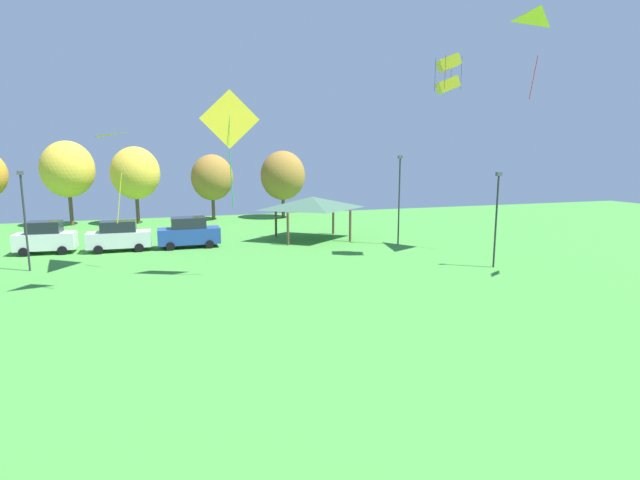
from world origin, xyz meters
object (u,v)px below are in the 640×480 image
(light_post_0, at_px, (24,215))
(treeline_tree_3, at_px, (212,178))
(kite_flying_5, at_px, (134,151))
(treeline_tree_2, at_px, (135,173))
(light_post_1, at_px, (496,214))
(kite_flying_4, at_px, (230,122))
(kite_flying_3, at_px, (448,74))
(park_pavilion, at_px, (312,203))
(kite_flying_6, at_px, (548,45))
(treeline_tree_4, at_px, (283,176))
(treeline_tree_1, at_px, (68,169))
(parked_car_leftmost, at_px, (45,238))
(parked_car_second_from_left, at_px, (119,236))
(light_post_2, at_px, (399,195))
(parked_car_third_from_left, at_px, (189,233))

(light_post_0, height_order, treeline_tree_3, treeline_tree_3)
(kite_flying_5, height_order, treeline_tree_2, treeline_tree_2)
(light_post_1, bearing_deg, kite_flying_4, 171.54)
(kite_flying_3, height_order, park_pavilion, kite_flying_3)
(treeline_tree_2, bearing_deg, kite_flying_6, -42.22)
(park_pavilion, height_order, light_post_0, light_post_0)
(treeline_tree_2, xyz_separation_m, treeline_tree_4, (15.43, 0.02, -0.45))
(light_post_1, relative_size, treeline_tree_1, 0.72)
(parked_car_leftmost, relative_size, treeline_tree_2, 0.52)
(kite_flying_5, xyz_separation_m, parked_car_second_from_left, (-1.62, 6.04, -6.19))
(kite_flying_3, bearing_deg, kite_flying_5, 169.05)
(treeline_tree_2, bearing_deg, treeline_tree_4, 0.06)
(treeline_tree_2, bearing_deg, kite_flying_4, -77.24)
(parked_car_second_from_left, xyz_separation_m, treeline_tree_2, (0.90, 15.22, 4.06))
(kite_flying_4, distance_m, kite_flying_5, 7.25)
(parked_car_leftmost, relative_size, light_post_2, 0.59)
(parked_car_third_from_left, xyz_separation_m, treeline_tree_2, (-4.10, 15.35, 4.02))
(kite_flying_4, xyz_separation_m, parked_car_third_from_left, (-1.81, 10.73, -7.69))
(kite_flying_4, height_order, parked_car_second_from_left, kite_flying_4)
(light_post_0, height_order, treeline_tree_1, treeline_tree_1)
(kite_flying_5, relative_size, parked_car_third_from_left, 1.02)
(kite_flying_4, bearing_deg, kite_flying_5, 137.15)
(light_post_1, bearing_deg, light_post_2, 102.48)
(kite_flying_6, xyz_separation_m, parked_car_leftmost, (-33.78, 10.75, -13.30))
(parked_car_second_from_left, xyz_separation_m, treeline_tree_1, (-5.40, 15.96, 4.49))
(light_post_0, bearing_deg, parked_car_leftmost, 91.08)
(kite_flying_4, distance_m, treeline_tree_4, 28.08)
(kite_flying_4, xyz_separation_m, treeline_tree_1, (-12.21, 26.82, -3.25))
(parked_car_second_from_left, xyz_separation_m, light_post_0, (-4.89, -5.09, 2.34))
(parked_car_third_from_left, height_order, treeline_tree_1, treeline_tree_1)
(kite_flying_5, distance_m, parked_car_third_from_left, 9.17)
(kite_flying_6, bearing_deg, kite_flying_4, -177.96)
(parked_car_leftmost, xyz_separation_m, treeline_tree_2, (5.90, 14.54, 4.03))
(park_pavilion, relative_size, light_post_1, 1.13)
(kite_flying_3, height_order, kite_flying_6, kite_flying_6)
(kite_flying_3, height_order, treeline_tree_1, kite_flying_3)
(parked_car_third_from_left, distance_m, park_pavilion, 10.30)
(park_pavilion, relative_size, light_post_0, 1.11)
(light_post_1, xyz_separation_m, light_post_2, (-2.04, 9.20, 0.50))
(kite_flying_4, height_order, parked_car_third_from_left, kite_flying_4)
(kite_flying_3, bearing_deg, kite_flying_6, -1.93)
(parked_car_leftmost, bearing_deg, kite_flying_4, -40.92)
(kite_flying_6, relative_size, light_post_2, 0.59)
(park_pavilion, height_order, treeline_tree_1, treeline_tree_1)
(park_pavilion, height_order, light_post_1, light_post_1)
(kite_flying_5, height_order, treeline_tree_4, kite_flying_5)
(kite_flying_6, bearing_deg, treeline_tree_2, 137.78)
(kite_flying_3, distance_m, treeline_tree_4, 26.59)
(kite_flying_5, bearing_deg, light_post_0, 171.73)
(treeline_tree_1, distance_m, treeline_tree_4, 21.77)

